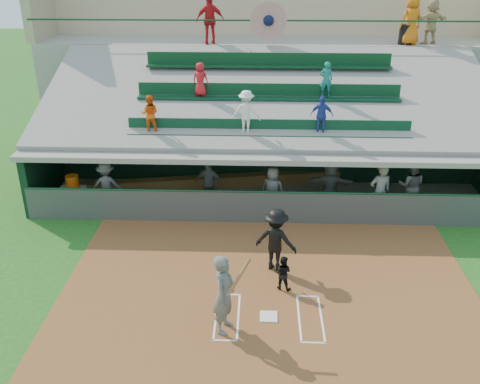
{
  "coord_description": "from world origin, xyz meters",
  "views": [
    {
      "loc": [
        -0.3,
        -10.71,
        8.36
      ],
      "look_at": [
        -0.84,
        3.5,
        1.8
      ],
      "focal_mm": 40.0,
      "sensor_mm": 36.0,
      "label": 1
    }
  ],
  "objects_px": {
    "trash_bin": "(405,34)",
    "white_table": "(73,197)",
    "catcher": "(283,273)",
    "batter_at_plate": "(224,294)",
    "home_plate": "(269,317)",
    "water_cooler": "(72,182)"
  },
  "relations": [
    {
      "from": "trash_bin",
      "to": "catcher",
      "type": "bearing_deg",
      "value": -115.41
    },
    {
      "from": "batter_at_plate",
      "to": "catcher",
      "type": "distance_m",
      "value": 2.3
    },
    {
      "from": "white_table",
      "to": "water_cooler",
      "type": "relative_size",
      "value": 1.83
    },
    {
      "from": "trash_bin",
      "to": "white_table",
      "type": "bearing_deg",
      "value": -152.09
    },
    {
      "from": "batter_at_plate",
      "to": "water_cooler",
      "type": "height_order",
      "value": "batter_at_plate"
    },
    {
      "from": "water_cooler",
      "to": "trash_bin",
      "type": "distance_m",
      "value": 14.66
    },
    {
      "from": "white_table",
      "to": "trash_bin",
      "type": "height_order",
      "value": "trash_bin"
    },
    {
      "from": "home_plate",
      "to": "catcher",
      "type": "relative_size",
      "value": 0.44
    },
    {
      "from": "catcher",
      "to": "trash_bin",
      "type": "xyz_separation_m",
      "value": [
        5.36,
        11.28,
        4.49
      ]
    },
    {
      "from": "home_plate",
      "to": "water_cooler",
      "type": "bearing_deg",
      "value": 138.69
    },
    {
      "from": "catcher",
      "to": "white_table",
      "type": "xyz_separation_m",
      "value": [
        -7.14,
        4.66,
        -0.11
      ]
    },
    {
      "from": "water_cooler",
      "to": "trash_bin",
      "type": "relative_size",
      "value": 0.55
    },
    {
      "from": "white_table",
      "to": "water_cooler",
      "type": "height_order",
      "value": "water_cooler"
    },
    {
      "from": "catcher",
      "to": "water_cooler",
      "type": "xyz_separation_m",
      "value": [
        -7.09,
        4.67,
        0.47
      ]
    },
    {
      "from": "batter_at_plate",
      "to": "white_table",
      "type": "bearing_deg",
      "value": 131.83
    },
    {
      "from": "batter_at_plate",
      "to": "water_cooler",
      "type": "relative_size",
      "value": 4.52
    },
    {
      "from": "trash_bin",
      "to": "home_plate",
      "type": "bearing_deg",
      "value": -114.59
    },
    {
      "from": "home_plate",
      "to": "batter_at_plate",
      "type": "bearing_deg",
      "value": -155.34
    },
    {
      "from": "catcher",
      "to": "trash_bin",
      "type": "distance_m",
      "value": 13.27
    },
    {
      "from": "trash_bin",
      "to": "water_cooler",
      "type": "bearing_deg",
      "value": -152.03
    },
    {
      "from": "home_plate",
      "to": "water_cooler",
      "type": "relative_size",
      "value": 0.96
    },
    {
      "from": "water_cooler",
      "to": "home_plate",
      "type": "bearing_deg",
      "value": -41.31
    }
  ]
}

